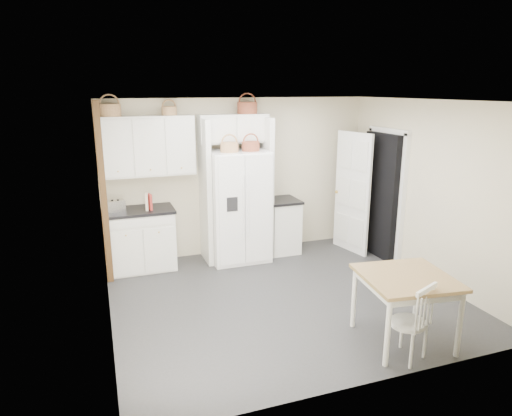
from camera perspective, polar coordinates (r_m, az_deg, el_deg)
name	(u,v)px	position (r m, az deg, el deg)	size (l,w,h in m)	color
floor	(284,297)	(6.32, 3.54, -11.04)	(4.50, 4.50, 0.00)	#2E2E2E
ceiling	(288,101)	(5.70, 3.96, 13.22)	(4.50, 4.50, 0.00)	white
wall_back	(239,177)	(7.71, -2.11, 3.93)	(4.50, 4.50, 0.00)	beige
wall_left	(102,221)	(5.43, -18.69, -1.54)	(4.00, 4.00, 0.00)	beige
wall_right	(429,192)	(7.05, 20.81, 1.93)	(4.00, 4.00, 0.00)	beige
refrigerator	(238,206)	(7.38, -2.27, 0.24)	(0.93, 0.75, 1.80)	white
base_cab_left	(141,240)	(7.32, -14.17, -3.93)	(0.99, 0.63, 0.92)	white
base_cab_right	(282,226)	(7.86, 3.22, -2.32)	(0.50, 0.60, 0.88)	white
dining_table	(404,309)	(5.41, 17.99, -11.87)	(0.94, 0.94, 0.78)	olive
windsor_chair	(408,323)	(5.10, 18.47, -13.47)	(0.39, 0.36, 0.81)	white
counter_left	(139,210)	(7.18, -14.40, -0.29)	(1.03, 0.67, 0.04)	black
counter_right	(282,200)	(7.74, 3.27, 0.95)	(0.54, 0.64, 0.04)	black
toaster	(116,206)	(7.07, -17.15, 0.21)	(0.26, 0.15, 0.18)	silver
cookbook_red	(150,202)	(7.08, -13.16, 0.77)	(0.04, 0.16, 0.24)	#A02B25
cookbook_cream	(147,202)	(7.08, -13.47, 0.79)	(0.04, 0.17, 0.26)	beige
basket_upper_a	(110,110)	(7.07, -17.80, 11.56)	(0.31, 0.31, 0.18)	#8C5A3E
basket_upper_c	(169,111)	(7.15, -10.80, 11.84)	(0.23, 0.23, 0.13)	#8C5A3E
basket_bridge_b	(247,108)	(7.45, -1.09, 12.40)	(0.32, 0.32, 0.18)	brown
basket_fridge_a	(229,147)	(7.06, -3.34, 7.60)	(0.28, 0.28, 0.15)	#8C5A3E
basket_fridge_b	(251,146)	(7.16, -0.66, 7.73)	(0.28, 0.28, 0.15)	brown
upper_cabinet	(148,146)	(7.15, -13.39, 7.55)	(1.40, 0.34, 0.90)	white
bridge_cabinet	(233,128)	(7.39, -2.90, 9.91)	(1.12, 0.34, 0.45)	white
fridge_panel_left	(205,192)	(7.29, -6.35, 2.00)	(0.08, 0.60, 2.30)	white
fridge_panel_right	(265,187)	(7.58, 1.18, 2.58)	(0.08, 0.60, 2.30)	white
trim_post	(103,195)	(6.74, -18.54, 1.56)	(0.09, 0.09, 2.60)	#301F11
doorway_void	(382,196)	(7.83, 15.46, 1.50)	(0.18, 0.85, 2.05)	black
door_slab	(352,193)	(7.91, 11.94, 1.85)	(0.80, 0.04, 2.05)	white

